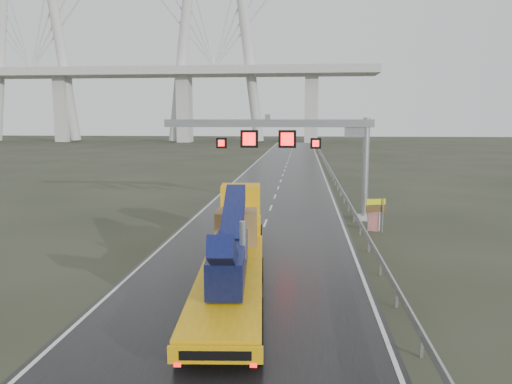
# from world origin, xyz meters

# --- Properties ---
(ground) EXTENTS (400.00, 400.00, 0.00)m
(ground) POSITION_xyz_m (0.00, 0.00, 0.00)
(ground) COLOR #292C1F
(ground) RESTS_ON ground
(road) EXTENTS (11.00, 200.00, 0.02)m
(road) POSITION_xyz_m (0.00, 40.00, 0.01)
(road) COLOR black
(road) RESTS_ON ground
(guardrail) EXTENTS (0.20, 140.00, 1.40)m
(guardrail) POSITION_xyz_m (6.10, 30.00, 0.70)
(guardrail) COLOR gray
(guardrail) RESTS_ON ground
(sign_gantry) EXTENTS (14.90, 1.20, 7.42)m
(sign_gantry) POSITION_xyz_m (2.10, 17.99, 5.61)
(sign_gantry) COLOR silver
(sign_gantry) RESTS_ON ground
(heavy_haul_truck) EXTENTS (3.80, 17.16, 4.00)m
(heavy_haul_truck) POSITION_xyz_m (-0.58, 4.97, 1.55)
(heavy_haul_truck) COLOR yellow
(heavy_haul_truck) RESTS_ON ground
(exit_sign_pair) EXTENTS (1.24, 0.41, 2.18)m
(exit_sign_pair) POSITION_xyz_m (7.10, 13.91, 1.52)
(exit_sign_pair) COLOR gray
(exit_sign_pair) RESTS_ON ground
(striped_barrier) EXTENTS (0.79, 0.58, 1.20)m
(striped_barrier) POSITION_xyz_m (7.09, 14.39, 0.60)
(striped_barrier) COLOR red
(striped_barrier) RESTS_ON ground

